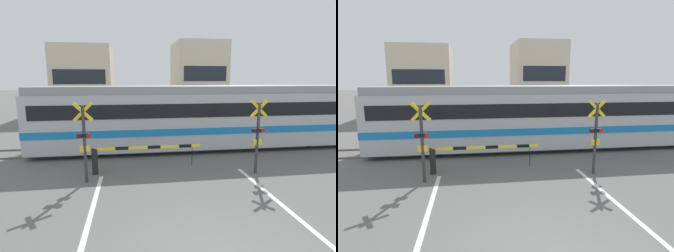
# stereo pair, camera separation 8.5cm
# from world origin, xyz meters

# --- Properties ---
(rail_track_near) EXTENTS (50.00, 0.10, 0.08)m
(rail_track_near) POSITION_xyz_m (0.00, 8.37, 0.04)
(rail_track_near) COLOR #6B6051
(rail_track_near) RESTS_ON ground_plane
(rail_track_far) EXTENTS (50.00, 0.10, 0.08)m
(rail_track_far) POSITION_xyz_m (0.00, 9.80, 0.04)
(rail_track_far) COLOR #6B6051
(rail_track_far) RESTS_ON ground_plane
(road_stripe_right) EXTENTS (0.14, 9.58, 0.01)m
(road_stripe_right) POSITION_xyz_m (2.68, 0.79, 0.00)
(road_stripe_right) COLOR white
(road_stripe_right) RESTS_ON ground_plane
(commuter_train) EXTENTS (17.27, 2.84, 3.21)m
(commuter_train) POSITION_xyz_m (2.40, 9.08, 1.72)
(commuter_train) COLOR #B7BCC1
(commuter_train) RESTS_ON ground_plane
(crossing_barrier_near) EXTENTS (4.18, 0.20, 1.02)m
(crossing_barrier_near) POSITION_xyz_m (-1.76, 5.88, 0.75)
(crossing_barrier_near) COLOR black
(crossing_barrier_near) RESTS_ON ground_plane
(crossing_barrier_far) EXTENTS (4.18, 0.20, 1.02)m
(crossing_barrier_far) POSITION_xyz_m (1.76, 12.00, 0.75)
(crossing_barrier_far) COLOR black
(crossing_barrier_far) RESTS_ON ground_plane
(crossing_signal_left) EXTENTS (0.68, 0.15, 2.82)m
(crossing_signal_left) POSITION_xyz_m (-3.13, 5.09, 1.55)
(crossing_signal_left) COLOR #333333
(crossing_signal_left) RESTS_ON ground_plane
(crossing_signal_right) EXTENTS (0.68, 0.15, 2.82)m
(crossing_signal_right) POSITION_xyz_m (3.13, 5.09, 1.55)
(crossing_signal_right) COLOR #333333
(crossing_signal_right) RESTS_ON ground_plane
(pedestrian) EXTENTS (0.38, 0.23, 1.77)m
(pedestrian) POSITION_xyz_m (0.96, 14.86, 1.03)
(pedestrian) COLOR #33384C
(pedestrian) RESTS_ON ground_plane
(building_left_of_street) EXTENTS (5.59, 5.90, 6.73)m
(building_left_of_street) POSITION_xyz_m (-6.08, 24.36, 3.37)
(building_left_of_street) COLOR beige
(building_left_of_street) RESTS_ON ground_plane
(building_right_of_street) EXTENTS (5.10, 5.90, 7.31)m
(building_right_of_street) POSITION_xyz_m (5.84, 24.36, 3.65)
(building_right_of_street) COLOR beige
(building_right_of_street) RESTS_ON ground_plane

